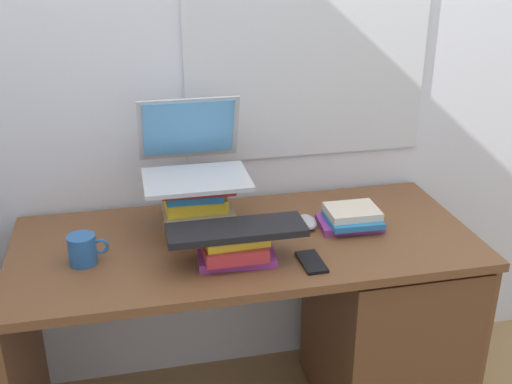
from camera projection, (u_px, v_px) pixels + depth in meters
The scene contains 10 objects.
wall_back at pixel (224, 55), 2.19m from camera, with size 6.00×0.06×2.60m.
desk at pixel (354, 317), 2.25m from camera, with size 1.52×0.67×0.77m.
book_stack_tall at pixel (196, 207), 2.05m from camera, with size 0.24×0.19×0.19m.
book_stack_keyboard_riser at pixel (235, 248), 1.90m from camera, with size 0.25×0.15×0.10m.
book_stack_side at pixel (351, 218), 2.13m from camera, with size 0.22×0.17×0.07m.
laptop at pixel (193, 157), 2.06m from camera, with size 0.34×0.33×0.24m.
keyboard at pixel (236, 230), 1.87m from camera, with size 0.42×0.14×0.02m, color black.
computer_mouse at pixel (307, 222), 2.14m from camera, with size 0.06×0.10×0.04m, color #A5A8AD.
mug at pixel (83, 249), 1.90m from camera, with size 0.12×0.09×0.09m.
cell_phone at pixel (312, 262), 1.91m from camera, with size 0.07×0.14×0.01m, color black.
Camera 1 is at (-0.36, -1.79, 1.72)m, focal length 43.73 mm.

